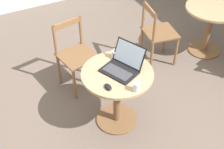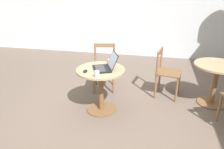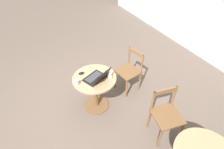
% 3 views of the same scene
% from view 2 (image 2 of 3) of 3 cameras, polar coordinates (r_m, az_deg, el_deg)
% --- Properties ---
extents(ground_plane, '(16.00, 16.00, 0.00)m').
position_cam_2_polar(ground_plane, '(3.50, -3.06, -10.36)').
color(ground_plane, '#66564C').
extents(wall_back, '(9.40, 0.06, 2.70)m').
position_cam_2_polar(wall_back, '(6.14, 4.77, 17.32)').
color(wall_back, silver).
rests_on(wall_back, ground_plane).
extents(cafe_table_near, '(0.74, 0.74, 0.71)m').
position_cam_2_polar(cafe_table_near, '(3.38, -2.93, -1.65)').
color(cafe_table_near, brown).
rests_on(cafe_table_near, ground_plane).
extents(cafe_table_mid, '(0.74, 0.74, 0.71)m').
position_cam_2_polar(cafe_table_mid, '(3.95, 25.57, -0.26)').
color(cafe_table_mid, brown).
rests_on(cafe_table_mid, ground_plane).
extents(chair_near_back, '(0.48, 0.48, 0.86)m').
position_cam_2_polar(chair_near_back, '(4.15, -2.03, 2.05)').
color(chair_near_back, brown).
rests_on(chair_near_back, ground_plane).
extents(chair_mid_left, '(0.48, 0.48, 0.86)m').
position_cam_2_polar(chair_mid_left, '(3.99, 14.03, 0.47)').
color(chair_mid_left, brown).
rests_on(chair_mid_left, ground_plane).
extents(laptop, '(0.46, 0.46, 0.24)m').
position_cam_2_polar(laptop, '(3.29, -1.83, 2.26)').
color(laptop, black).
rests_on(laptop, cafe_table_near).
extents(mouse, '(0.06, 0.10, 0.03)m').
position_cam_2_polar(mouse, '(3.21, -6.99, 0.91)').
color(mouse, black).
rests_on(mouse, cafe_table_near).
extents(mug, '(0.11, 0.07, 0.09)m').
position_cam_2_polar(mug, '(3.48, -0.38, 3.35)').
color(mug, silver).
rests_on(mug, cafe_table_near).
extents(drinking_glass, '(0.07, 0.07, 0.09)m').
position_cam_2_polar(drinking_glass, '(3.00, -3.95, 0.08)').
color(drinking_glass, silver).
rests_on(drinking_glass, cafe_table_near).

